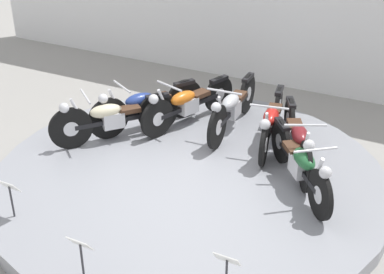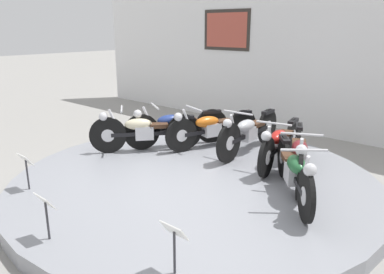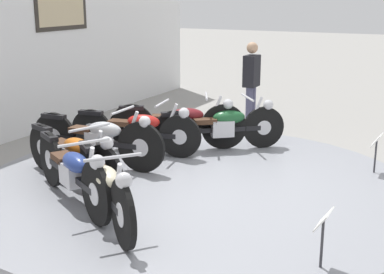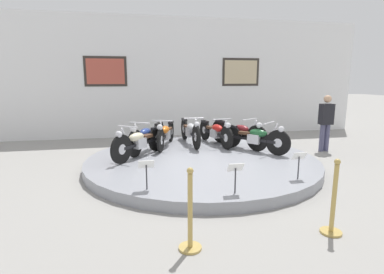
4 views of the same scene
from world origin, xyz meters
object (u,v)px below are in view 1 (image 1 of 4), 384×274
object	(u,v)px
motorcycle_orange	(187,103)
motorcycle_green	(300,163)
info_placard_front_right	(227,265)
motorcycle_silver	(232,106)
motorcycle_cream	(113,117)
motorcycle_blue	(145,105)
info_placard_front_left	(10,191)
motorcycle_red	(272,121)
motorcycle_maroon	(298,139)
info_placard_front_centre	(81,249)

from	to	relation	value
motorcycle_orange	motorcycle_green	world-z (taller)	motorcycle_green
motorcycle_green	info_placard_front_right	xyz separation A→B (m)	(-0.05, -2.16, -0.01)
motorcycle_silver	motorcycle_green	xyz separation A→B (m)	(1.44, -1.14, -0.02)
motorcycle_orange	motorcycle_silver	xyz separation A→B (m)	(0.71, 0.15, 0.02)
motorcycle_cream	motorcycle_blue	size ratio (longest dim) A/B	0.90
info_placard_front_left	motorcycle_red	bearing A→B (deg)	56.51
motorcycle_green	info_placard_front_left	bearing A→B (deg)	-142.59
motorcycle_maroon	info_placard_front_right	bearing A→B (deg)	-86.56
motorcycle_cream	info_placard_front_left	xyz separation A→B (m)	(0.05, -2.17, -0.02)
info_placard_front_centre	info_placard_front_right	world-z (taller)	same
motorcycle_silver	info_placard_front_right	distance (m)	3.59
motorcycle_silver	info_placard_front_right	bearing A→B (deg)	-67.28
info_placard_front_right	info_placard_front_left	bearing A→B (deg)	180.00
motorcycle_cream	motorcycle_silver	size ratio (longest dim) A/B	0.79
motorcycle_blue	motorcycle_red	distance (m)	1.97
motorcycle_maroon	motorcycle_blue	bearing A→B (deg)	180.00
motorcycle_red	motorcycle_cream	bearing A→B (deg)	-155.23
info_placard_front_left	info_placard_front_right	world-z (taller)	same
motorcycle_cream	motorcycle_orange	size ratio (longest dim) A/B	0.84
motorcycle_orange	info_placard_front_centre	distance (m)	3.68
motorcycle_red	motorcycle_maroon	distance (m)	0.67
info_placard_front_centre	info_placard_front_right	xyz separation A→B (m)	(1.39, 0.46, 0.00)
motorcycle_silver	motorcycle_maroon	xyz separation A→B (m)	(1.22, -0.57, 0.00)
motorcycle_green	motorcycle_orange	bearing A→B (deg)	155.23
motorcycle_cream	motorcycle_orange	xyz separation A→B (m)	(0.74, 0.99, -0.01)
motorcycle_red	info_placard_front_right	bearing A→B (deg)	-77.67
motorcycle_cream	motorcycle_maroon	distance (m)	2.73
motorcycle_blue	motorcycle_maroon	world-z (taller)	motorcycle_maroon
motorcycle_cream	motorcycle_orange	bearing A→B (deg)	53.28
motorcycle_orange	motorcycle_red	world-z (taller)	motorcycle_orange
motorcycle_silver	motorcycle_green	distance (m)	1.84
motorcycle_orange	info_placard_front_centre	bearing A→B (deg)	-78.98
motorcycle_orange	info_placard_front_left	bearing A→B (deg)	-102.23
info_placard_front_right	info_placard_front_centre	bearing A→B (deg)	-161.75
motorcycle_blue	motorcycle_green	bearing A→B (deg)	-12.20
info_placard_front_left	info_placard_front_centre	xyz separation A→B (m)	(1.39, -0.46, 0.00)
motorcycle_red	motorcycle_blue	bearing A→B (deg)	-167.93
motorcycle_green	info_placard_front_centre	bearing A→B (deg)	-118.81
motorcycle_cream	info_placard_front_left	world-z (taller)	motorcycle_cream
motorcycle_maroon	motorcycle_silver	bearing A→B (deg)	155.10
motorcycle_cream	info_placard_front_left	bearing A→B (deg)	-88.58
motorcycle_green	info_placard_front_centre	size ratio (longest dim) A/B	3.06
motorcycle_blue	info_placard_front_right	world-z (taller)	motorcycle_blue
info_placard_front_left	info_placard_front_right	size ratio (longest dim) A/B	1.00
motorcycle_silver	info_placard_front_left	xyz separation A→B (m)	(-1.39, -3.31, -0.03)
motorcycle_maroon	info_placard_front_left	distance (m)	3.79
info_placard_front_left	motorcycle_blue	bearing A→B (deg)	86.61
motorcycle_cream	motorcycle_silver	xyz separation A→B (m)	(1.44, 1.14, 0.01)
motorcycle_silver	info_placard_front_left	bearing A→B (deg)	-112.79
motorcycle_silver	motorcycle_maroon	size ratio (longest dim) A/B	1.10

